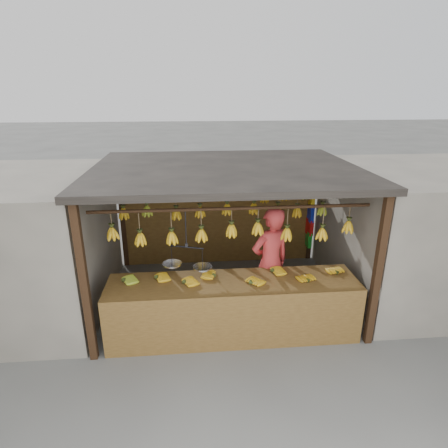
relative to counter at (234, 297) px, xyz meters
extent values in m
plane|color=#5B5B57|center=(-0.01, 1.23, -0.71)|extent=(80.00, 80.00, 0.00)
cube|color=black|center=(-2.01, -0.27, 0.44)|extent=(0.10, 0.10, 2.30)
cube|color=black|center=(1.99, -0.27, 0.44)|extent=(0.10, 0.10, 2.30)
cube|color=black|center=(-2.01, 2.73, 0.44)|extent=(0.10, 0.10, 2.30)
cube|color=black|center=(1.99, 2.73, 0.44)|extent=(0.10, 0.10, 2.30)
cube|color=black|center=(-0.01, 1.23, 1.64)|extent=(4.30, 3.30, 0.10)
cylinder|color=black|center=(-0.01, 0.23, 1.29)|extent=(4.00, 0.05, 0.05)
cylinder|color=black|center=(-0.01, 1.23, 1.29)|extent=(4.00, 0.05, 0.05)
cylinder|color=black|center=(-0.01, 2.23, 1.29)|extent=(4.00, 0.05, 0.05)
cube|color=brown|center=(-0.01, 2.73, 0.19)|extent=(4.00, 0.06, 1.80)
cube|color=slate|center=(-3.61, 1.23, 0.44)|extent=(3.00, 3.00, 2.30)
cube|color=slate|center=(3.59, 1.23, 0.44)|extent=(3.00, 3.00, 2.30)
cube|color=brown|center=(0.00, 0.13, 0.15)|extent=(3.73, 0.83, 0.08)
cube|color=brown|center=(0.00, -0.28, -0.26)|extent=(3.73, 0.04, 0.90)
cube|color=black|center=(-1.76, -0.23, -0.30)|extent=(0.07, 0.07, 0.82)
cube|color=black|center=(1.76, -0.23, -0.30)|extent=(0.07, 0.07, 0.82)
cube|color=black|center=(-1.76, 0.49, -0.30)|extent=(0.07, 0.07, 0.82)
cube|color=black|center=(1.76, 0.49, -0.30)|extent=(0.07, 0.07, 0.82)
ellipsoid|color=#92A523|center=(-1.59, 0.22, 0.22)|extent=(0.30, 0.27, 0.06)
ellipsoid|color=gold|center=(-1.13, 0.27, 0.22)|extent=(0.28, 0.25, 0.06)
ellipsoid|color=gold|center=(-0.71, 0.09, 0.22)|extent=(0.29, 0.27, 0.06)
ellipsoid|color=gold|center=(-0.27, 0.30, 0.22)|extent=(0.28, 0.23, 0.06)
ellipsoid|color=gold|center=(0.26, -0.01, 0.22)|extent=(0.30, 0.29, 0.06)
ellipsoid|color=gold|center=(0.64, 0.33, 0.22)|extent=(0.27, 0.22, 0.06)
ellipsoid|color=gold|center=(1.11, 0.00, 0.22)|extent=(0.24, 0.28, 0.06)
ellipsoid|color=gold|center=(1.62, 0.20, 0.22)|extent=(0.22, 0.27, 0.06)
ellipsoid|color=gold|center=(-1.70, 0.27, 0.95)|extent=(0.16, 0.16, 0.28)
ellipsoid|color=gold|center=(-1.32, 0.25, 0.86)|extent=(0.16, 0.16, 0.28)
ellipsoid|color=gold|center=(-0.87, 0.24, 0.87)|extent=(0.16, 0.16, 0.28)
ellipsoid|color=gold|center=(-0.45, 0.20, 0.91)|extent=(0.16, 0.16, 0.28)
ellipsoid|color=gold|center=(-0.02, 0.24, 0.94)|extent=(0.16, 0.16, 0.28)
ellipsoid|color=gold|center=(0.37, 0.25, 0.96)|extent=(0.16, 0.16, 0.28)
ellipsoid|color=gold|center=(0.80, 0.25, 0.86)|extent=(0.16, 0.16, 0.28)
ellipsoid|color=gold|center=(1.31, 0.19, 0.87)|extent=(0.16, 0.16, 0.28)
ellipsoid|color=gold|center=(1.73, 0.26, 0.94)|extent=(0.16, 0.16, 0.28)
ellipsoid|color=gold|center=(-1.69, 1.19, 0.94)|extent=(0.16, 0.16, 0.28)
ellipsoid|color=#92A523|center=(-1.32, 1.24, 0.96)|extent=(0.16, 0.16, 0.28)
ellipsoid|color=gold|center=(-0.84, 1.21, 0.90)|extent=(0.16, 0.16, 0.28)
ellipsoid|color=gold|center=(-0.44, 1.26, 0.91)|extent=(0.16, 0.16, 0.28)
ellipsoid|color=gold|center=(0.01, 1.20, 0.96)|extent=(0.16, 0.16, 0.28)
ellipsoid|color=gold|center=(0.46, 1.20, 0.96)|extent=(0.16, 0.16, 0.28)
ellipsoid|color=gold|center=(0.87, 1.20, 0.92)|extent=(0.16, 0.16, 0.28)
ellipsoid|color=gold|center=(1.23, 1.26, 0.87)|extent=(0.16, 0.16, 0.28)
ellipsoid|color=#92A523|center=(1.67, 1.23, 0.90)|extent=(0.16, 0.16, 0.28)
ellipsoid|color=gold|center=(-1.76, 2.21, 0.96)|extent=(0.16, 0.16, 0.28)
ellipsoid|color=gold|center=(-1.26, 2.25, 0.95)|extent=(0.16, 0.16, 0.28)
ellipsoid|color=gold|center=(-0.86, 2.23, 0.93)|extent=(0.16, 0.16, 0.28)
ellipsoid|color=gold|center=(-0.48, 2.19, 0.94)|extent=(0.16, 0.16, 0.28)
ellipsoid|color=gold|center=(0.00, 2.22, 0.91)|extent=(0.16, 0.16, 0.28)
ellipsoid|color=gold|center=(0.46, 2.24, 0.93)|extent=(0.16, 0.16, 0.28)
ellipsoid|color=gold|center=(0.84, 2.18, 0.87)|extent=(0.16, 0.16, 0.28)
ellipsoid|color=gold|center=(1.24, 2.24, 0.88)|extent=(0.16, 0.16, 0.28)
ellipsoid|color=#92A523|center=(1.65, 2.24, 0.90)|extent=(0.16, 0.16, 0.28)
cylinder|color=black|center=(-0.67, 0.23, 1.00)|extent=(0.02, 0.02, 0.56)
cylinder|color=black|center=(-0.67, 0.23, 0.72)|extent=(0.49, 0.18, 0.02)
cylinder|color=silver|center=(-0.89, 0.31, 0.42)|extent=(0.28, 0.28, 0.02)
cylinder|color=silver|center=(-0.45, 0.16, 0.42)|extent=(0.28, 0.28, 0.02)
imported|color=#BF3333|center=(0.66, 0.63, 0.22)|extent=(0.80, 0.66, 1.87)
cube|color=yellow|center=(1.93, 2.58, 0.72)|extent=(0.08, 0.26, 0.34)
cube|color=#1426BF|center=(1.93, 2.58, 0.38)|extent=(0.08, 0.26, 0.34)
cube|color=red|center=(1.93, 2.58, 0.08)|extent=(0.08, 0.26, 0.34)
cube|color=#199926|center=(1.93, 2.58, -0.20)|extent=(0.08, 0.26, 0.34)
camera|label=1|loc=(-0.57, -4.75, 2.87)|focal=30.00mm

